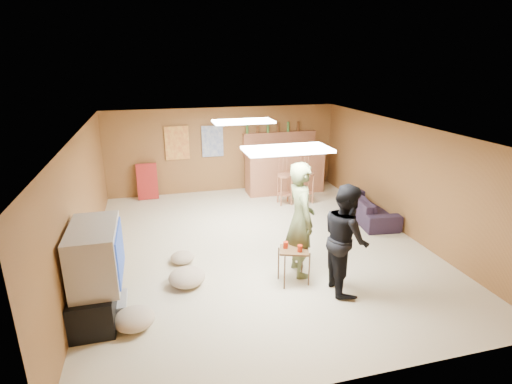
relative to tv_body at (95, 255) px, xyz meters
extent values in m
plane|color=beige|center=(2.65, 1.50, -0.90)|extent=(7.00, 7.00, 0.00)
cube|color=silver|center=(2.65, 1.50, 1.30)|extent=(6.00, 7.00, 0.02)
cube|color=brown|center=(2.65, 5.00, 0.20)|extent=(6.00, 0.02, 2.20)
cube|color=brown|center=(2.65, -2.00, 0.20)|extent=(6.00, 0.02, 2.20)
cube|color=brown|center=(-0.35, 1.50, 0.20)|extent=(0.02, 7.00, 2.20)
cube|color=brown|center=(5.65, 1.50, 0.20)|extent=(0.02, 7.00, 2.20)
cube|color=black|center=(-0.07, 0.00, -0.65)|extent=(0.55, 1.30, 0.50)
cube|color=#B2B2B7|center=(0.15, 0.00, -0.75)|extent=(0.35, 0.50, 0.08)
cube|color=#B2B2B7|center=(0.00, 0.00, 0.00)|extent=(0.60, 1.10, 0.80)
cube|color=navy|center=(0.31, 0.00, 0.00)|extent=(0.02, 0.95, 0.65)
cube|color=#935435|center=(4.15, 4.45, -0.35)|extent=(2.00, 0.60, 1.10)
cube|color=#442B15|center=(4.15, 4.20, 0.20)|extent=(2.10, 0.12, 0.05)
cube|color=#935435|center=(4.15, 4.90, 0.60)|extent=(2.00, 0.18, 0.05)
cube|color=#935435|center=(4.15, 4.92, 0.30)|extent=(2.00, 0.14, 0.60)
cube|color=#BF3F26|center=(1.45, 4.96, 0.45)|extent=(0.60, 0.03, 0.85)
cube|color=#334C99|center=(2.35, 4.96, 0.45)|extent=(0.55, 0.03, 0.80)
cube|color=#A8221F|center=(0.65, 4.80, -0.45)|extent=(0.50, 0.26, 0.91)
cube|color=white|center=(2.65, 0.00, 1.27)|extent=(1.20, 0.60, 0.04)
cube|color=white|center=(2.65, 2.70, 1.27)|extent=(1.20, 0.60, 0.04)
imported|color=#535C35|center=(3.03, 0.35, 0.04)|extent=(0.47, 0.70, 1.88)
imported|color=black|center=(3.51, -0.26, -0.06)|extent=(0.71, 0.87, 1.67)
imported|color=black|center=(5.35, 2.21, -0.63)|extent=(0.93, 1.90, 0.53)
cube|color=#442B15|center=(2.83, 0.08, -0.61)|extent=(0.53, 0.48, 0.57)
cylinder|color=#B0230B|center=(2.72, 0.16, -0.27)|extent=(0.09, 0.09, 0.11)
cylinder|color=#B0230B|center=(2.89, -0.01, -0.27)|extent=(0.10, 0.10, 0.11)
cylinder|color=navy|center=(2.99, 0.20, -0.27)|extent=(0.09, 0.09, 0.11)
ellipsoid|color=tan|center=(1.20, 0.44, -0.77)|extent=(0.74, 0.74, 0.26)
ellipsoid|color=tan|center=(1.20, 1.19, -0.81)|extent=(0.43, 0.43, 0.18)
ellipsoid|color=tan|center=(0.43, -0.44, -0.78)|extent=(0.54, 0.54, 0.24)
camera|label=1|loc=(0.85, -5.13, 2.46)|focal=28.00mm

